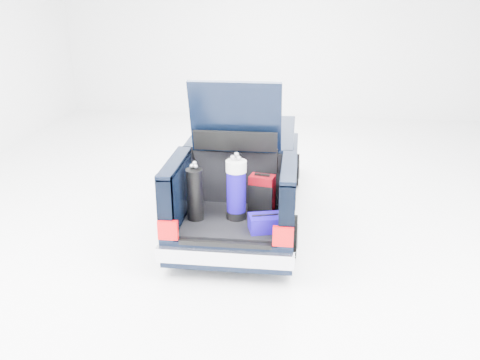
# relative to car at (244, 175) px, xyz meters

# --- Properties ---
(ground) EXTENTS (14.00, 14.00, 0.00)m
(ground) POSITION_rel_car_xyz_m (0.00, -0.11, -0.67)
(ground) COLOR white
(ground) RESTS_ON ground
(car) EXTENTS (1.87, 4.65, 2.47)m
(car) POSITION_rel_car_xyz_m (0.00, 0.00, 0.00)
(car) COLOR black
(car) RESTS_ON ground
(red_suitcase) EXTENTS (0.38, 0.29, 0.58)m
(red_suitcase) POSITION_rel_car_xyz_m (0.40, -1.28, 0.20)
(red_suitcase) COLOR #74030B
(red_suitcase) RESTS_ON car
(black_golf_bag) EXTENTS (0.25, 0.28, 0.83)m
(black_golf_bag) POSITION_rel_car_xyz_m (-0.50, -1.65, 0.30)
(black_golf_bag) COLOR black
(black_golf_bag) RESTS_ON car
(blue_golf_bag) EXTENTS (0.29, 0.29, 0.96)m
(blue_golf_bag) POSITION_rel_car_xyz_m (0.06, -1.54, 0.36)
(blue_golf_bag) COLOR black
(blue_golf_bag) RESTS_ON car
(blue_duffel) EXTENTS (0.51, 0.40, 0.24)m
(blue_duffel) POSITION_rel_car_xyz_m (0.50, -1.88, 0.03)
(blue_duffel) COLOR #140582
(blue_duffel) RESTS_ON car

